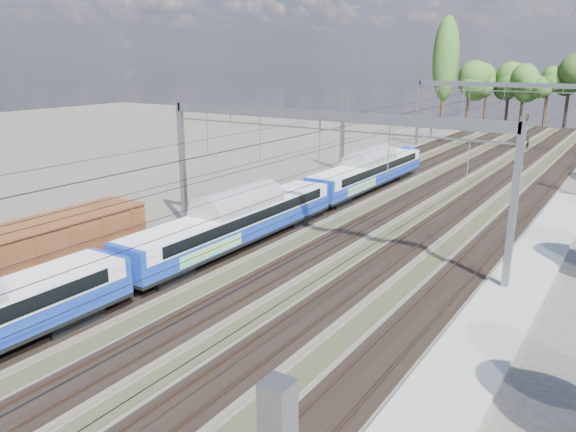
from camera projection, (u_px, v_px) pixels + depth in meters
The scene contains 9 objects.
track_bed at pixel (406, 202), 48.15m from camera, with size 21.00×130.00×0.34m.
platform at pixel (457, 377), 21.66m from camera, with size 3.00×70.00×0.30m, color gray.
catenary at pixel (444, 120), 52.46m from camera, with size 25.65×130.00×9.00m.
tree_belt at pixel (572, 86), 82.29m from camera, with size 39.43×99.72×11.52m.
poplar at pixel (446, 59), 95.32m from camera, with size 4.40×4.40×19.04m.
emu_train at pixel (234, 216), 35.46m from camera, with size 2.77×58.61×4.05m.
freight_boxcar at pixel (21, 258), 28.42m from camera, with size 2.97×14.34×3.70m.
worker at pixel (528, 143), 76.81m from camera, with size 0.60×0.39×1.65m, color black.
signal_near at pixel (526, 130), 69.58m from camera, with size 0.35×0.32×5.36m.
Camera 1 is at (16.95, 0.37, 12.03)m, focal length 35.00 mm.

